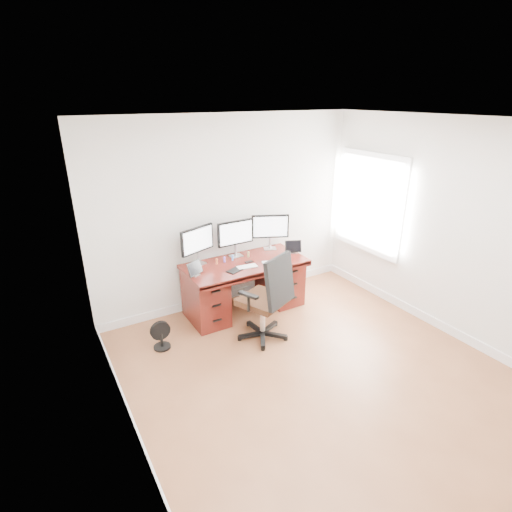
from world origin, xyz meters
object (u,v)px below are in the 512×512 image
desk (244,284)px  keyboard (247,267)px  floor_fan (161,336)px  monitor_center (236,234)px  office_chair (266,312)px

desk → keyboard: bearing=-106.7°
desk → floor_fan: 1.41m
floor_fan → keyboard: bearing=5.6°
monitor_center → office_chair: bearing=-97.5°
office_chair → monitor_center: 1.25m
office_chair → keyboard: size_ratio=4.24×
office_chair → monitor_center: monitor_center is taller
office_chair → floor_fan: 1.33m
desk → keyboard: 0.41m
office_chair → keyboard: bearing=59.8°
office_chair → keyboard: 0.71m
office_chair → monitor_center: size_ratio=2.11×
desk → floor_fan: size_ratio=4.73×
floor_fan → monitor_center: bearing=22.2°
monitor_center → keyboard: size_ratio=2.00×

